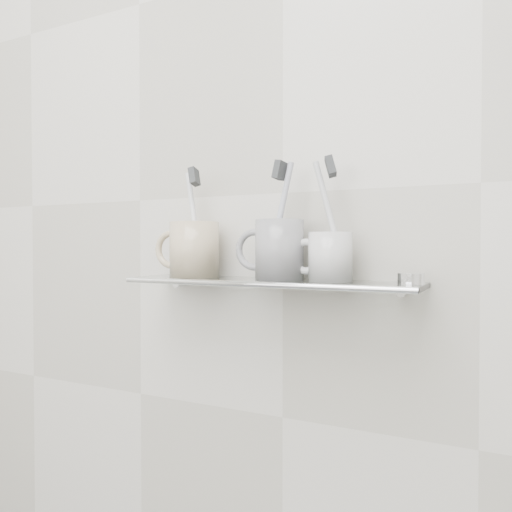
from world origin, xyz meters
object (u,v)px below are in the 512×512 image
Objects in this scene: mug_left at (194,250)px; mug_center at (279,250)px; mug_right at (330,257)px; shelf_glass at (268,282)px.

mug_center is at bearing -21.47° from mug_left.
mug_right is (0.26, 0.00, -0.01)m from mug_left.
mug_left is 1.00× the size of mug_center.
mug_center is (0.02, 0.00, 0.05)m from shelf_glass.
shelf_glass is 0.16m from mug_left.
mug_left is 0.17m from mug_center.
mug_left is 0.26m from mug_right.
mug_right is at bearing 2.69° from shelf_glass.
mug_right reaches higher than shelf_glass.
shelf_glass is 5.03× the size of mug_left.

